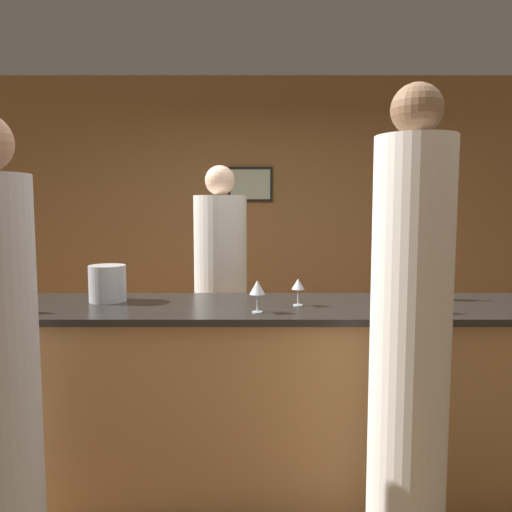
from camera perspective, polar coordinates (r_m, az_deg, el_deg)
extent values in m
plane|color=brown|center=(3.03, 3.56, -24.59)|extent=(14.00, 14.00, 0.00)
cube|color=olive|center=(5.01, 1.86, 4.15)|extent=(8.00, 0.06, 2.80)
cube|color=black|center=(4.97, -0.88, 8.18)|extent=(0.44, 0.02, 0.34)
cube|color=#B7C6B2|center=(4.96, -0.88, 8.19)|extent=(0.39, 0.00, 0.29)
cube|color=#B27F4C|center=(2.82, 3.62, -16.00)|extent=(2.88, 0.66, 0.97)
cube|color=black|center=(2.68, 3.68, -5.91)|extent=(2.94, 0.72, 0.03)
cylinder|color=silver|center=(3.50, -4.27, -6.35)|extent=(0.36, 0.36, 1.60)
sphere|color=beige|center=(3.43, -4.38, 8.61)|extent=(0.20, 0.20, 0.20)
cylinder|color=silver|center=(2.07, 16.85, -12.41)|extent=(0.30, 0.30, 1.79)
sphere|color=brown|center=(2.00, 17.69, 15.68)|extent=(0.19, 0.19, 0.19)
cylinder|color=black|center=(2.95, 17.83, -2.56)|extent=(0.07, 0.07, 0.22)
cylinder|color=black|center=(2.93, 17.92, 0.41)|extent=(0.03, 0.03, 0.09)
cylinder|color=silver|center=(2.86, -16.84, -3.02)|extent=(0.20, 0.20, 0.20)
cylinder|color=silver|center=(2.65, 4.59, -5.62)|extent=(0.05, 0.05, 0.00)
cylinder|color=silver|center=(2.64, 4.60, -4.69)|extent=(0.01, 0.01, 0.08)
cone|color=silver|center=(2.63, 4.61, -3.20)|extent=(0.07, 0.07, 0.06)
cylinder|color=silver|center=(2.75, -26.16, -5.77)|extent=(0.05, 0.05, 0.00)
cylinder|color=silver|center=(2.74, -26.21, -4.66)|extent=(0.01, 0.01, 0.10)
cone|color=silver|center=(2.72, -26.29, -2.83)|extent=(0.07, 0.07, 0.07)
cylinder|color=silver|center=(2.47, -0.08, -6.42)|extent=(0.05, 0.05, 0.00)
cylinder|color=silver|center=(2.46, -0.08, -5.38)|extent=(0.01, 0.01, 0.09)
cone|color=silver|center=(2.45, -0.08, -3.60)|extent=(0.08, 0.08, 0.07)
cylinder|color=silver|center=(2.60, 18.67, -6.12)|extent=(0.05, 0.05, 0.00)
cylinder|color=silver|center=(2.59, 18.70, -5.23)|extent=(0.01, 0.01, 0.08)
cone|color=silver|center=(2.57, 18.75, -3.54)|extent=(0.07, 0.07, 0.08)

